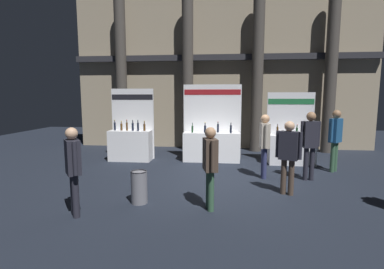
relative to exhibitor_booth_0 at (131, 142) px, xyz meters
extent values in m
plane|color=black|center=(3.09, -2.23, -0.63)|extent=(24.90, 24.90, 0.00)
cube|color=gray|center=(3.09, 2.91, 2.80)|extent=(12.45, 0.25, 6.86)
cube|color=#2D2D33|center=(3.09, 2.61, 3.15)|extent=(12.45, 0.20, 0.24)
cylinder|color=#423D38|center=(-1.06, 2.22, 2.46)|extent=(0.45, 0.45, 6.17)
cylinder|color=#423D38|center=(1.70, 2.22, 2.46)|extent=(0.45, 0.45, 6.17)
cylinder|color=#423D38|center=(4.47, 2.22, 2.46)|extent=(0.45, 0.45, 6.17)
cylinder|color=#423D38|center=(7.23, 2.22, 2.46)|extent=(0.45, 0.45, 6.17)
cube|color=white|center=(0.00, -0.05, -0.11)|extent=(1.42, 0.60, 1.04)
cube|color=white|center=(0.00, 0.29, 0.60)|extent=(1.50, 0.04, 2.46)
cube|color=black|center=(0.00, 0.27, 1.54)|extent=(1.45, 0.01, 0.18)
cylinder|color=black|center=(-0.53, -0.05, 0.54)|extent=(0.06, 0.06, 0.27)
cylinder|color=black|center=(-0.53, -0.05, 0.72)|extent=(0.03, 0.03, 0.07)
cylinder|color=gold|center=(-0.53, -0.05, 0.76)|extent=(0.03, 0.03, 0.02)
cylinder|color=#472D14|center=(-0.30, -0.05, 0.53)|extent=(0.07, 0.07, 0.23)
cylinder|color=#472D14|center=(-0.30, -0.05, 0.68)|extent=(0.03, 0.03, 0.07)
cylinder|color=gold|center=(-0.30, -0.05, 0.72)|extent=(0.03, 0.03, 0.02)
cylinder|color=#472D14|center=(-0.11, -0.05, 0.55)|extent=(0.06, 0.06, 0.27)
cylinder|color=#472D14|center=(-0.11, -0.05, 0.72)|extent=(0.03, 0.03, 0.08)
cylinder|color=red|center=(-0.11, -0.05, 0.77)|extent=(0.03, 0.03, 0.02)
cylinder|color=black|center=(0.11, -0.09, 0.54)|extent=(0.07, 0.07, 0.26)
cylinder|color=black|center=(0.11, -0.09, 0.71)|extent=(0.03, 0.03, 0.08)
cylinder|color=black|center=(0.11, -0.09, 0.76)|extent=(0.03, 0.03, 0.02)
cylinder|color=black|center=(0.30, -0.13, 0.55)|extent=(0.07, 0.07, 0.28)
cylinder|color=black|center=(0.30, -0.13, 0.72)|extent=(0.03, 0.03, 0.07)
cylinder|color=black|center=(0.30, -0.13, 0.77)|extent=(0.03, 0.03, 0.02)
cylinder|color=#472D14|center=(0.51, -0.07, 0.52)|extent=(0.07, 0.07, 0.23)
cylinder|color=#472D14|center=(0.51, -0.07, 0.68)|extent=(0.03, 0.03, 0.09)
cylinder|color=gold|center=(0.51, -0.07, 0.74)|extent=(0.03, 0.03, 0.02)
cube|color=white|center=(2.77, 0.14, -0.13)|extent=(1.89, 0.60, 0.98)
cube|color=white|center=(2.77, 0.48, 0.67)|extent=(1.99, 0.04, 2.60)
cube|color=maroon|center=(2.77, 0.45, 1.71)|extent=(1.93, 0.01, 0.18)
cylinder|color=#19381E|center=(2.13, 0.05, 0.47)|extent=(0.06, 0.06, 0.22)
cylinder|color=#19381E|center=(2.13, 0.05, 0.62)|extent=(0.03, 0.03, 0.09)
cylinder|color=black|center=(2.13, 0.05, 0.67)|extent=(0.03, 0.03, 0.02)
cylinder|color=black|center=(2.55, 0.09, 0.48)|extent=(0.07, 0.07, 0.24)
cylinder|color=black|center=(2.55, 0.09, 0.64)|extent=(0.03, 0.03, 0.09)
cylinder|color=gold|center=(2.55, 0.09, 0.69)|extent=(0.03, 0.03, 0.02)
cylinder|color=black|center=(2.98, 0.21, 0.49)|extent=(0.07, 0.07, 0.28)
cylinder|color=black|center=(2.98, 0.21, 0.67)|extent=(0.03, 0.03, 0.07)
cylinder|color=red|center=(2.98, 0.21, 0.71)|extent=(0.03, 0.03, 0.02)
cylinder|color=black|center=(3.41, 0.05, 0.49)|extent=(0.07, 0.07, 0.26)
cylinder|color=black|center=(3.41, 0.05, 0.65)|extent=(0.03, 0.03, 0.07)
cylinder|color=black|center=(3.41, 0.05, 0.69)|extent=(0.03, 0.03, 0.02)
cube|color=white|center=(5.37, -0.03, -0.15)|extent=(1.45, 0.60, 0.96)
cube|color=white|center=(5.37, 0.31, 0.54)|extent=(1.52, 0.04, 2.33)
cube|color=#1E6638|center=(5.37, 0.29, 1.40)|extent=(1.47, 0.01, 0.18)
cylinder|color=#472D14|center=(4.90, -0.07, 0.46)|extent=(0.06, 0.06, 0.26)
cylinder|color=#472D14|center=(4.90, -0.07, 0.63)|extent=(0.03, 0.03, 0.08)
cylinder|color=black|center=(4.90, -0.07, 0.67)|extent=(0.03, 0.03, 0.02)
cylinder|color=#472D14|center=(5.21, -0.07, 0.47)|extent=(0.07, 0.07, 0.27)
cylinder|color=#472D14|center=(5.21, -0.07, 0.64)|extent=(0.03, 0.03, 0.07)
cylinder|color=black|center=(5.21, -0.07, 0.68)|extent=(0.03, 0.03, 0.02)
cylinder|color=#19381E|center=(5.52, 0.01, 0.45)|extent=(0.07, 0.07, 0.23)
cylinder|color=#19381E|center=(5.52, 0.01, 0.61)|extent=(0.03, 0.03, 0.08)
cylinder|color=red|center=(5.52, 0.01, 0.66)|extent=(0.03, 0.03, 0.02)
cylinder|color=black|center=(5.83, 0.02, 0.44)|extent=(0.07, 0.07, 0.22)
cylinder|color=black|center=(5.83, 0.02, 0.60)|extent=(0.03, 0.03, 0.09)
cylinder|color=red|center=(5.83, 0.02, 0.65)|extent=(0.03, 0.03, 0.02)
cylinder|color=slate|center=(1.45, -3.96, -0.30)|extent=(0.33, 0.33, 0.66)
torus|color=black|center=(1.45, -3.96, 0.04)|extent=(0.33, 0.33, 0.02)
cylinder|color=#33563D|center=(6.45, -0.82, -0.19)|extent=(0.12, 0.12, 0.87)
cylinder|color=#33563D|center=(6.33, -0.94, -0.19)|extent=(0.12, 0.12, 0.87)
cube|color=navy|center=(6.39, -0.88, 0.59)|extent=(0.43, 0.44, 0.69)
sphere|color=#8C6647|center=(6.39, -0.88, 1.06)|extent=(0.24, 0.24, 0.24)
cylinder|color=navy|center=(6.55, -0.71, 0.61)|extent=(0.08, 0.08, 0.65)
cylinder|color=navy|center=(6.22, -1.05, 0.61)|extent=(0.08, 0.08, 0.65)
cylinder|color=#23232D|center=(5.32, -1.87, -0.19)|extent=(0.12, 0.12, 0.87)
cylinder|color=#23232D|center=(5.48, -1.86, -0.19)|extent=(0.12, 0.12, 0.87)
cube|color=#23232D|center=(5.40, -1.87, 0.58)|extent=(0.36, 0.26, 0.69)
sphere|color=#8C6647|center=(5.40, -1.87, 1.05)|extent=(0.24, 0.24, 0.24)
cylinder|color=#23232D|center=(5.18, -1.88, 0.60)|extent=(0.08, 0.08, 0.65)
cylinder|color=#23232D|center=(5.61, -1.85, 0.60)|extent=(0.08, 0.08, 0.65)
cylinder|color=#47382D|center=(4.52, -3.05, -0.23)|extent=(0.12, 0.12, 0.80)
cylinder|color=#47382D|center=(4.67, -3.13, -0.23)|extent=(0.12, 0.12, 0.80)
cube|color=#23232D|center=(4.59, -3.09, 0.49)|extent=(0.45, 0.36, 0.63)
sphere|color=tan|center=(4.59, -3.09, 0.92)|extent=(0.22, 0.22, 0.22)
cylinder|color=#23232D|center=(4.37, -2.98, 0.50)|extent=(0.08, 0.08, 0.60)
cylinder|color=#23232D|center=(4.82, -3.19, 0.50)|extent=(0.08, 0.08, 0.60)
cylinder|color=#23232D|center=(0.52, -4.79, -0.23)|extent=(0.12, 0.12, 0.79)
cylinder|color=#23232D|center=(0.41, -4.64, -0.23)|extent=(0.12, 0.12, 0.79)
cube|color=#23232D|center=(0.46, -4.71, 0.48)|extent=(0.42, 0.45, 0.63)
sphere|color=tan|center=(0.46, -4.71, 0.91)|extent=(0.22, 0.22, 0.22)
cylinder|color=#23232D|center=(0.61, -4.91, 0.49)|extent=(0.08, 0.08, 0.60)
cylinder|color=#23232D|center=(0.32, -4.52, 0.49)|extent=(0.08, 0.08, 0.60)
cylinder|color=#33563D|center=(2.93, -4.23, -0.24)|extent=(0.12, 0.12, 0.78)
cylinder|color=#33563D|center=(2.89, -4.05, -0.24)|extent=(0.12, 0.12, 0.78)
cube|color=#47382D|center=(2.91, -4.14, 0.46)|extent=(0.32, 0.45, 0.62)
sphere|color=tan|center=(2.91, -4.14, 0.88)|extent=(0.21, 0.21, 0.21)
cylinder|color=#47382D|center=(2.97, -4.38, 0.47)|extent=(0.08, 0.08, 0.59)
cylinder|color=#47382D|center=(2.85, -3.90, 0.47)|extent=(0.08, 0.08, 0.59)
cylinder|color=navy|center=(4.26, -1.87, -0.21)|extent=(0.12, 0.12, 0.83)
cylinder|color=navy|center=(4.25, -1.70, -0.21)|extent=(0.12, 0.12, 0.83)
cube|color=#ADA393|center=(4.26, -1.79, 0.53)|extent=(0.24, 0.40, 0.66)
sphere|color=tan|center=(4.26, -1.79, 0.98)|extent=(0.23, 0.23, 0.23)
cylinder|color=#ADA393|center=(4.26, -2.03, 0.55)|extent=(0.08, 0.08, 0.62)
cylinder|color=#ADA393|center=(4.25, -1.54, 0.55)|extent=(0.08, 0.08, 0.62)
camera|label=1|loc=(3.14, -9.57, 1.56)|focal=27.09mm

